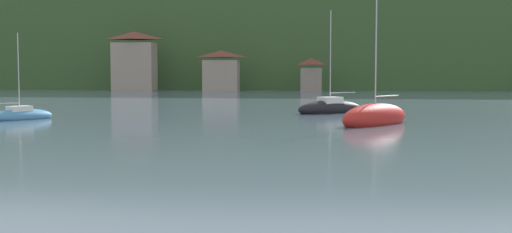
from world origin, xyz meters
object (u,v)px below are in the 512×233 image
(shore_building_westcentral, at_px, (221,71))
(sailboat_far_10, at_px, (20,116))
(shore_building_central, at_px, (311,75))
(sailboat_mid_2, at_px, (375,118))
(shore_building_west, at_px, (134,62))
(sailboat_far_0, at_px, (330,108))

(shore_building_westcentral, height_order, sailboat_far_10, shore_building_westcentral)
(shore_building_central, relative_size, sailboat_mid_2, 0.68)
(sailboat_far_10, bearing_deg, shore_building_central, 18.00)
(shore_building_westcentral, xyz_separation_m, sailboat_far_10, (-2.66, -62.23, -2.94))
(shore_building_west, bearing_deg, shore_building_central, -0.16)
(sailboat_far_0, relative_size, sailboat_mid_2, 1.04)
(shore_building_west, relative_size, sailboat_far_0, 1.19)
(shore_building_central, height_order, sailboat_mid_2, sailboat_mid_2)
(shore_building_central, relative_size, sailboat_far_10, 0.90)
(sailboat_far_0, relative_size, sailboat_far_10, 1.37)
(shore_building_central, xyz_separation_m, sailboat_far_10, (-17.24, -62.42, -2.35))
(shore_building_central, bearing_deg, sailboat_far_10, -105.44)
(sailboat_far_10, bearing_deg, sailboat_far_0, -31.54)
(shore_building_west, distance_m, shore_building_westcentral, 14.66)
(shore_building_westcentral, distance_m, shore_building_central, 14.59)
(shore_building_west, relative_size, sailboat_mid_2, 1.23)
(sailboat_far_0, distance_m, sailboat_far_10, 22.52)
(shore_building_westcentral, xyz_separation_m, sailboat_far_0, (17.74, -52.71, -2.85))
(shore_building_central, height_order, sailboat_far_0, sailboat_far_0)
(shore_building_westcentral, height_order, sailboat_mid_2, sailboat_mid_2)
(shore_building_westcentral, distance_m, sailboat_mid_2, 66.56)
(shore_building_central, xyz_separation_m, sailboat_mid_2, (5.91, -63.46, -2.22))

